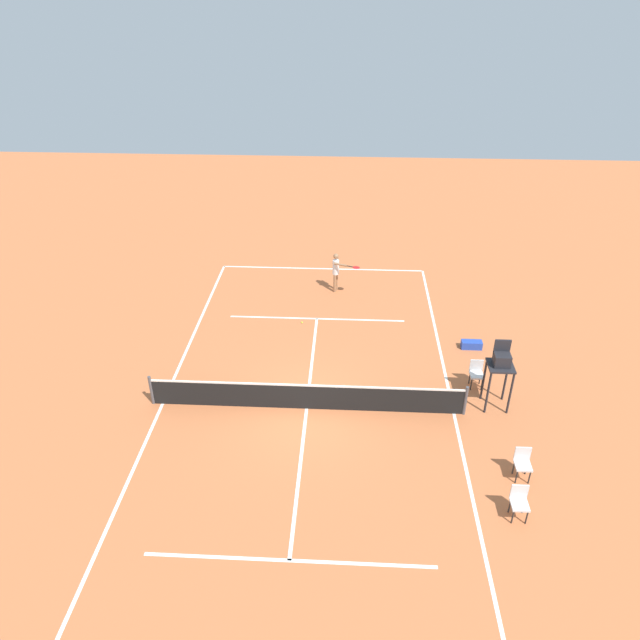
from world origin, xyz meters
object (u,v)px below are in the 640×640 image
courtside_chair_far (519,501)px  equipment_bag (472,345)px  umpire_chair (501,365)px  tennis_ball (302,322)px  courtside_chair_near (523,462)px  courtside_chair_mid (476,373)px  player_serving (337,269)px

courtside_chair_far → equipment_bag: bearing=-91.1°
umpire_chair → courtside_chair_far: 4.67m
courtside_chair_far → equipment_bag: courtside_chair_far is taller
umpire_chair → tennis_ball: bearing=-36.1°
tennis_ball → umpire_chair: bearing=143.9°
courtside_chair_near → courtside_chair_mid: 4.22m
courtside_chair_near → courtside_chair_far: size_ratio=1.00×
player_serving → courtside_chair_far: (-5.02, 12.20, -0.53)m
tennis_ball → courtside_chair_far: bearing=124.0°
umpire_chair → player_serving: bearing=-55.2°
tennis_ball → equipment_bag: equipment_bag is taller
courtside_chair_mid → courtside_chair_far: bearing=91.2°
tennis_ball → courtside_chair_far: courtside_chair_far is taller
equipment_bag → umpire_chair: bearing=92.6°
courtside_chair_far → equipment_bag: 7.92m
courtside_chair_near → courtside_chair_mid: size_ratio=1.00×
courtside_chair_mid → courtside_chair_far: same height
tennis_ball → courtside_chair_far: 11.32m
player_serving → courtside_chair_near: bearing=47.0°
player_serving → umpire_chair: 9.35m
courtside_chair_mid → courtside_chair_far: size_ratio=1.00×
equipment_bag → tennis_ball: bearing=-12.8°
umpire_chair → courtside_chair_far: bearing=86.1°
tennis_ball → equipment_bag: (-6.48, 1.47, 0.12)m
courtside_chair_near → player_serving: bearing=-63.3°
tennis_ball → umpire_chair: 8.36m
tennis_ball → courtside_chair_near: size_ratio=0.07×
player_serving → courtside_chair_mid: 8.25m
player_serving → equipment_bag: player_serving is taller
courtside_chair_mid → equipment_bag: (-0.27, -2.32, -0.38)m
player_serving → equipment_bag: (-5.18, 4.29, -0.92)m
player_serving → umpire_chair: size_ratio=0.74×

